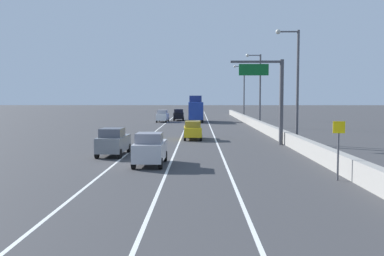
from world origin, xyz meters
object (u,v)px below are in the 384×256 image
car_gray_1 (113,142)px  car_white_2 (163,116)px  speed_advisory_sign (338,146)px  car_silver_3 (150,149)px  lamp_post_right_fourth (243,88)px  lamp_post_right_third (258,85)px  box_truck (196,110)px  car_black_0 (179,115)px  overhead_sign_gantry (273,91)px  lamp_post_right_second (295,79)px  car_yellow_4 (193,130)px

car_gray_1 → car_white_2: size_ratio=0.94×
speed_advisory_sign → car_silver_3: size_ratio=0.73×
speed_advisory_sign → lamp_post_right_fourth: bearing=88.7°
lamp_post_right_third → box_truck: (-8.80, 13.68, -3.80)m
lamp_post_right_fourth → car_black_0: bearing=-161.6°
speed_advisory_sign → lamp_post_right_third: size_ratio=0.29×
car_gray_1 → box_truck: bearing=82.5°
car_silver_3 → box_truck: 47.83m
lamp_post_right_third → car_black_0: bearing=123.8°
overhead_sign_gantry → lamp_post_right_second: bearing=16.3°
lamp_post_right_third → lamp_post_right_fourth: (0.06, 21.69, 0.00)m
lamp_post_right_second → lamp_post_right_fourth: 43.39m
car_gray_1 → car_white_2: (0.09, 42.34, 0.03)m
speed_advisory_sign → car_white_2: (-13.05, 51.62, -0.74)m
speed_advisory_sign → car_black_0: (-10.54, 56.64, -0.73)m
lamp_post_right_fourth → car_yellow_4: 40.60m
car_yellow_4 → overhead_sign_gantry: bearing=-33.3°
car_white_2 → car_yellow_4: bearing=-79.8°
car_gray_1 → car_black_0: bearing=86.8°
lamp_post_right_fourth → car_silver_3: size_ratio=2.49×
lamp_post_right_fourth → car_black_0: 13.47m
lamp_post_right_second → car_gray_1: 17.42m
speed_advisory_sign → car_white_2: 53.25m
overhead_sign_gantry → lamp_post_right_second: lamp_post_right_second is taller
overhead_sign_gantry → car_gray_1: bearing=-149.9°
lamp_post_right_fourth → car_gray_1: (-14.55, -51.33, -4.86)m
lamp_post_right_fourth → speed_advisory_sign: bearing=-91.3°
car_gray_1 → car_silver_3: 5.43m
lamp_post_right_second → car_yellow_4: bearing=155.9°
box_truck → speed_advisory_sign: bearing=-81.9°
speed_advisory_sign → overhead_sign_gantry: bearing=91.5°
lamp_post_right_fourth → car_white_2: bearing=-148.1°
lamp_post_right_third → lamp_post_right_fourth: bearing=89.8°
overhead_sign_gantry → car_silver_3: (-9.56, -11.79, -3.72)m
lamp_post_right_third → box_truck: 16.70m
lamp_post_right_second → car_silver_3: (-11.58, -12.38, -4.84)m
speed_advisory_sign → car_yellow_4: (-7.59, 21.33, -0.84)m
car_gray_1 → car_white_2: bearing=89.9°
car_white_2 → car_silver_3: 46.88m
lamp_post_right_fourth → box_truck: size_ratio=1.23×
overhead_sign_gantry → lamp_post_right_fourth: size_ratio=0.74×
car_gray_1 → box_truck: size_ratio=0.52×
car_gray_1 → lamp_post_right_second: bearing=28.4°
speed_advisory_sign → car_white_2: speed_advisory_sign is taller
speed_advisory_sign → lamp_post_right_second: bearing=84.8°
overhead_sign_gantry → car_black_0: overhead_sign_gantry is taller
lamp_post_right_fourth → car_silver_3: bearing=-101.6°
lamp_post_right_fourth → box_truck: bearing=-137.9°
lamp_post_right_third → car_gray_1: 33.34m
speed_advisory_sign → car_yellow_4: speed_advisory_sign is taller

